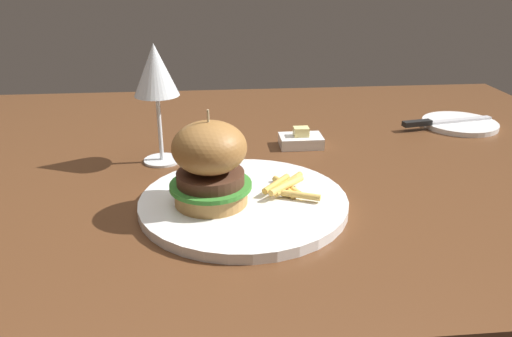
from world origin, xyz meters
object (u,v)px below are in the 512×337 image
Objects in this scene: butter_dish at (301,140)px; burger_sandwich at (210,163)px; table_knife at (439,122)px; bread_plate at (460,124)px; wine_glass at (155,74)px; main_plate at (244,202)px.

burger_sandwich is at bearing -124.58° from butter_dish.
butter_dish is at bearing -165.37° from table_knife.
bread_plate is 0.35m from butter_dish.
wine_glass is 2.56× the size of butter_dish.
wine_glass is at bearing -168.42° from butter_dish.
butter_dish is (-0.30, -0.08, -0.00)m from table_knife.
wine_glass is 0.62m from bread_plate.
bread_plate is 0.05m from table_knife.
wine_glass is (-0.12, 0.18, 0.14)m from main_plate.
bread_plate is at bearing 34.24° from main_plate.
butter_dish is (0.17, 0.24, -0.06)m from burger_sandwich.
table_knife is at bearing 34.50° from burger_sandwich.
table_knife is at bearing 13.25° from wine_glass.
table_knife is 0.31m from butter_dish.
butter_dish is at bearing 11.58° from wine_glass.
main_plate is at bearing 11.48° from burger_sandwich.
main_plate is 0.08m from burger_sandwich.
main_plate is 3.71× the size of butter_dish.
table_knife is (0.54, 0.13, -0.14)m from wine_glass.
main_plate is 0.26m from wine_glass.
table_knife is (-0.05, -0.01, 0.01)m from bread_plate.
butter_dish reaches higher than bread_plate.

